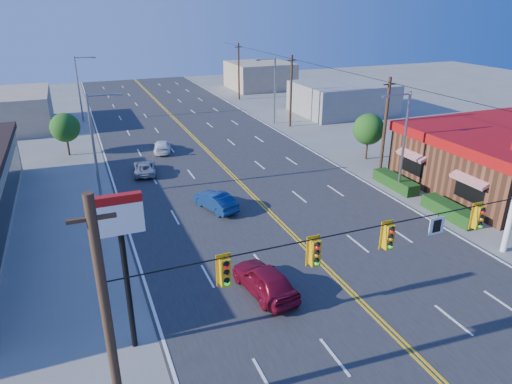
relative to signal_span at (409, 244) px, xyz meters
name	(u,v)px	position (x,y,z in m)	size (l,w,h in m)	color
ground	(397,339)	(0.12, 0.00, -4.89)	(160.00, 160.00, 0.00)	gray
road	(242,185)	(0.12, 20.00, -4.86)	(20.00, 120.00, 0.06)	#2D2D30
signal_span	(409,244)	(0.00, 0.00, 0.00)	(24.32, 0.34, 9.00)	#47301E
kfc	(507,158)	(20.02, 12.00, -2.51)	(16.30, 12.40, 4.70)	brown
pizza_hut_sign	(122,242)	(-10.88, 4.00, 0.30)	(1.90, 0.30, 6.85)	black
streetlight_se	(403,138)	(10.91, 14.00, -0.37)	(2.55, 0.25, 8.00)	gray
streetlight_ne	(273,87)	(10.91, 38.00, -0.37)	(2.55, 0.25, 8.00)	gray
streetlight_sw	(96,140)	(-10.67, 22.00, -0.37)	(2.55, 0.25, 8.00)	gray
streetlight_nw	(80,85)	(-10.67, 48.00, -0.37)	(2.55, 0.25, 8.00)	gray
utility_pole_near	(385,127)	(12.32, 18.00, -0.69)	(0.28, 0.28, 8.40)	#47301E
utility_pole_mid	(291,92)	(12.32, 36.00, -0.69)	(0.28, 0.28, 8.40)	#47301E
utility_pole_far	(239,72)	(12.32, 54.00, -0.69)	(0.28, 0.28, 8.40)	#47301E
tree_kfc_rear	(369,129)	(13.62, 22.00, -1.95)	(2.94, 2.94, 4.41)	#47301E
tree_west	(65,128)	(-12.88, 34.00, -2.09)	(2.80, 2.80, 4.20)	#47301E
bld_east_mid	(343,98)	(22.12, 40.00, -2.89)	(12.00, 10.00, 4.00)	gray
bld_west_far	(1,111)	(-19.88, 48.00, -2.79)	(11.00, 12.00, 4.20)	tan
bld_east_far	(260,75)	(19.12, 62.00, -2.69)	(10.00, 10.00, 4.40)	tan
car_magenta	(265,281)	(-4.06, 5.42, -4.12)	(1.81, 4.51, 1.54)	maroon
car_blue	(216,202)	(-3.32, 16.25, -4.23)	(1.39, 3.99, 1.32)	navy
car_white	(162,147)	(-4.15, 31.45, -4.32)	(1.59, 3.91, 1.14)	white
car_silver	(145,168)	(-6.85, 25.69, -4.34)	(1.81, 3.93, 1.09)	#B3B3B9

